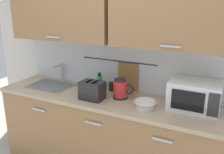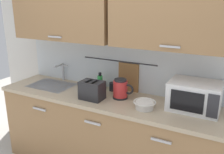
{
  "view_description": "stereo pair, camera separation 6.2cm",
  "coord_description": "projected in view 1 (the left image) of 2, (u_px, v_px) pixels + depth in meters",
  "views": [
    {
      "loc": [
        1.14,
        -1.87,
        1.88
      ],
      "look_at": [
        0.03,
        0.33,
        1.12
      ],
      "focal_mm": 39.92,
      "sensor_mm": 36.0,
      "label": 1
    },
    {
      "loc": [
        1.19,
        -1.85,
        1.88
      ],
      "look_at": [
        0.03,
        0.33,
        1.12
      ],
      "focal_mm": 39.92,
      "sensor_mm": 36.0,
      "label": 2
    }
  ],
  "objects": [
    {
      "name": "counter_unit",
      "position": [
        107.0,
        134.0,
        2.77
      ],
      "size": [
        2.53,
        0.64,
        0.9
      ],
      "color": "#997047",
      "rests_on": "ground"
    },
    {
      "name": "back_wall_assembly",
      "position": [
        118.0,
        36.0,
        2.65
      ],
      "size": [
        3.7,
        0.41,
        2.5
      ],
      "color": "silver",
      "rests_on": "ground"
    },
    {
      "name": "sink_faucet",
      "position": [
        61.0,
        70.0,
        3.12
      ],
      "size": [
        0.09,
        0.17,
        0.22
      ],
      "color": "#B2B5BA",
      "rests_on": "counter_unit"
    },
    {
      "name": "microwave",
      "position": [
        195.0,
        95.0,
        2.32
      ],
      "size": [
        0.46,
        0.35,
        0.27
      ],
      "color": "white",
      "rests_on": "counter_unit"
    },
    {
      "name": "electric_kettle",
      "position": [
        121.0,
        89.0,
        2.58
      ],
      "size": [
        0.23,
        0.16,
        0.21
      ],
      "color": "black",
      "rests_on": "counter_unit"
    },
    {
      "name": "dish_soap_bottle",
      "position": [
        100.0,
        82.0,
        2.85
      ],
      "size": [
        0.06,
        0.06,
        0.2
      ],
      "color": "green",
      "rests_on": "counter_unit"
    },
    {
      "name": "mug_near_sink",
      "position": [
        82.0,
        86.0,
        2.82
      ],
      "size": [
        0.12,
        0.08,
        0.09
      ],
      "color": "blue",
      "rests_on": "counter_unit"
    },
    {
      "name": "mixing_bowl",
      "position": [
        145.0,
        104.0,
        2.35
      ],
      "size": [
        0.21,
        0.21,
        0.08
      ],
      "color": "silver",
      "rests_on": "counter_unit"
    },
    {
      "name": "toaster",
      "position": [
        92.0,
        90.0,
        2.56
      ],
      "size": [
        0.26,
        0.17,
        0.19
      ],
      "color": "#232326",
      "rests_on": "counter_unit"
    },
    {
      "name": "mug_by_kettle",
      "position": [
        113.0,
        87.0,
        2.81
      ],
      "size": [
        0.12,
        0.08,
        0.09
      ],
      "color": "black",
      "rests_on": "counter_unit"
    }
  ]
}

